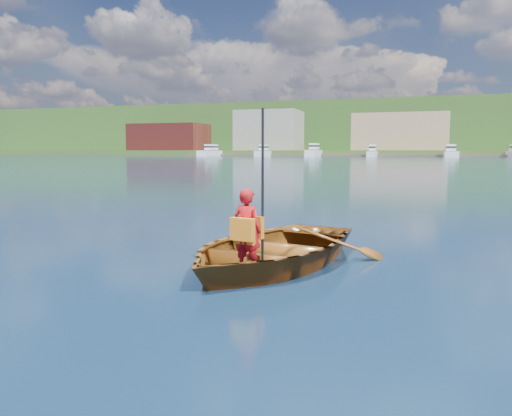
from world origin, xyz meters
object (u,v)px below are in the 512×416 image
Objects in this scene: dock at (434,156)px; marina_yachts at (449,152)px; rowboat at (270,249)px; child_paddler at (247,230)px.

marina_yachts reaches higher than dock.
child_paddler is at bearing -93.43° from rowboat.
dock is 6.20m from marina_yachts.
child_paddler is (-0.05, -0.91, 0.43)m from rowboat.
rowboat is 0.03× the size of dock.
dock is (6.56, 148.95, 0.15)m from rowboat.
child_paddler reaches higher than dock.
dock is (6.62, 149.86, -0.28)m from child_paddler.
rowboat is 149.10m from dock.
rowboat is at bearing -92.52° from dock.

